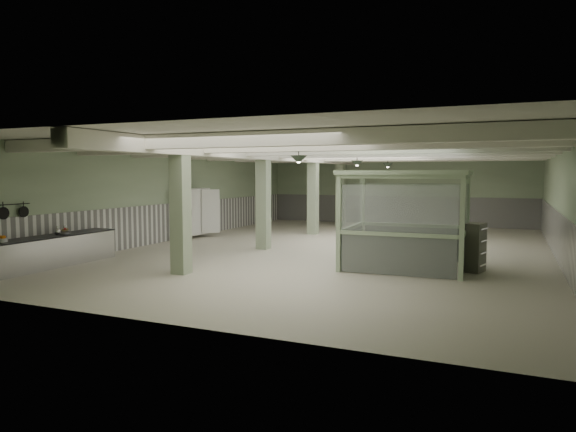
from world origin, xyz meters
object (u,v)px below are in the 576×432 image
at_px(prep_counter, 45,252).
at_px(walkin_cooler, 192,215).
at_px(filing_cabinet, 475,248).
at_px(guard_booth, 406,203).

bearing_deg(prep_counter, walkin_cooler, 90.64).
height_order(prep_counter, filing_cabinet, filing_cabinet).
height_order(guard_booth, filing_cabinet, guard_booth).
bearing_deg(filing_cabinet, prep_counter, -143.20).
relative_size(walkin_cooler, guard_booth, 0.61).
relative_size(prep_counter, filing_cabinet, 3.53).
bearing_deg(guard_booth, walkin_cooler, 159.27).
distance_m(prep_counter, guard_booth, 10.38).
bearing_deg(prep_counter, filing_cabinet, 20.85).
bearing_deg(guard_booth, filing_cabinet, 2.51).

